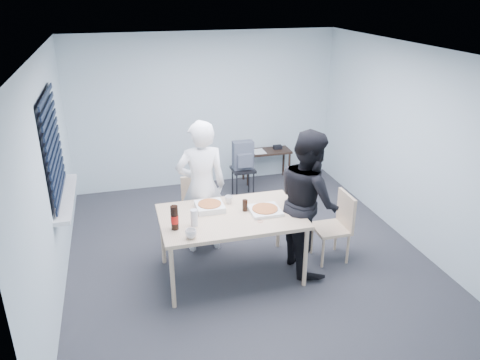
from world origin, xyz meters
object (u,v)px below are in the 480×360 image
object	(u,v)px
dining_table	(231,219)
chair_far	(198,204)
side_table	(266,155)
mug_b	(229,200)
person_white	(202,187)
mug_a	(191,234)
backpack	(243,156)
soda_bottle	(175,218)
stool	(243,175)
chair_right	(338,222)
person_black	(308,201)

from	to	relation	value
dining_table	chair_far	bearing A→B (deg)	102.43
dining_table	side_table	distance (m)	3.02
chair_far	mug_b	distance (m)	0.79
mug_b	dining_table	bearing A→B (deg)	-99.54
person_white	mug_a	xyz separation A→B (m)	(-0.33, -1.10, -0.03)
backpack	soda_bottle	world-z (taller)	soda_bottle
stool	person_white	bearing A→B (deg)	-123.49
chair_far	backpack	xyz separation A→B (m)	(0.95, 1.14, 0.22)
soda_bottle	person_white	bearing A→B (deg)	61.83
side_table	stool	bearing A→B (deg)	-135.92
person_white	soda_bottle	bearing A→B (deg)	61.83
chair_far	chair_right	bearing A→B (deg)	-31.17
dining_table	backpack	distance (m)	2.24
person_black	side_table	size ratio (longest dim) A/B	2.09
backpack	side_table	bearing A→B (deg)	51.68
dining_table	chair_right	distance (m)	1.41
dining_table	mug_a	world-z (taller)	mug_a
chair_far	soda_bottle	size ratio (longest dim) A/B	3.20
chair_right	stool	xyz separation A→B (m)	(-0.65, 2.12, -0.12)
person_white	stool	world-z (taller)	person_white
mug_a	soda_bottle	size ratio (longest dim) A/B	0.44
person_white	backpack	bearing A→B (deg)	-123.75
person_black	backpack	world-z (taller)	person_black
mug_b	side_table	bearing A→B (deg)	61.86
chair_far	person_white	size ratio (longest dim) A/B	0.50
person_black	mug_b	bearing A→B (deg)	67.85
chair_right	side_table	world-z (taller)	chair_right
chair_far	stool	xyz separation A→B (m)	(0.95, 1.15, -0.12)
chair_far	soda_bottle	xyz separation A→B (m)	(-0.46, -1.14, 0.42)
side_table	dining_table	bearing A→B (deg)	-116.22
mug_b	soda_bottle	world-z (taller)	soda_bottle
chair_far	backpack	size ratio (longest dim) A/B	1.93
backpack	mug_b	bearing A→B (deg)	-103.92
chair_right	person_white	distance (m)	1.78
person_white	mug_b	bearing A→B (deg)	124.33
dining_table	person_black	world-z (taller)	person_black
chair_right	side_table	distance (m)	2.70
mug_b	stool	bearing A→B (deg)	69.32
chair_right	backpack	xyz separation A→B (m)	(-0.65, 2.11, 0.22)
backpack	mug_b	xyz separation A→B (m)	(-0.69, -1.80, 0.12)
backpack	mug_a	xyz separation A→B (m)	(-1.27, -2.52, 0.12)
mug_b	chair_right	bearing A→B (deg)	-12.90
stool	mug_a	xyz separation A→B (m)	(-1.27, -2.53, 0.46)
person_black	side_table	bearing A→B (deg)	-8.04
backpack	dining_table	bearing A→B (deg)	-102.33
person_black	stool	xyz separation A→B (m)	(-0.20, 2.18, -0.49)
dining_table	backpack	bearing A→B (deg)	70.76
backpack	person_black	bearing A→B (deg)	-77.71
soda_bottle	mug_b	bearing A→B (deg)	33.49
person_white	backpack	distance (m)	1.71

